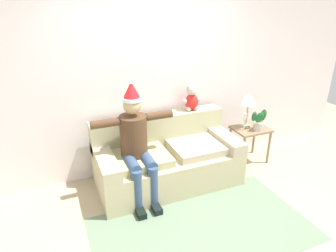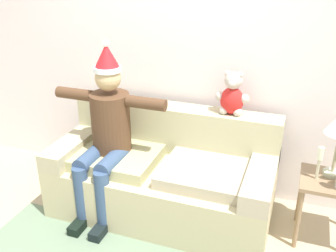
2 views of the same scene
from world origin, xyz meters
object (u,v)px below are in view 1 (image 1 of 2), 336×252
potted_plant (259,121)px  table_lamp (249,100)px  candle_tall (245,119)px  teddy_bear (192,99)px  person_seated (136,141)px  couch (166,159)px  side_table (250,134)px

potted_plant → table_lamp: bearing=117.6°
potted_plant → candle_tall: (-0.20, 0.07, 0.03)m
candle_tall → teddy_bear: bearing=159.5°
person_seated → teddy_bear: person_seated is taller
person_seated → candle_tall: (1.73, 0.18, -0.04)m
candle_tall → potted_plant: bearing=-17.9°
couch → candle_tall: size_ratio=7.04×
teddy_bear → potted_plant: bearing=-19.9°
person_seated → side_table: (1.88, 0.20, -0.32)m
couch → teddy_bear: bearing=29.3°
side_table → candle_tall: bearing=-172.4°
teddy_bear → person_seated: bearing=-155.0°
couch → teddy_bear: size_ratio=5.02×
person_seated → teddy_bear: 1.12m
table_lamp → candle_tall: 0.29m
side_table → teddy_bear: bearing=163.9°
couch → potted_plant: (1.46, -0.06, 0.36)m
couch → table_lamp: table_lamp is taller
potted_plant → candle_tall: 0.22m
couch → teddy_bear: teddy_bear is taller
teddy_bear → table_lamp: size_ratio=0.71×
couch → side_table: bearing=1.1°
couch → table_lamp: bearing=4.6°
side_table → table_lamp: bearing=112.6°
couch → teddy_bear: 0.93m
teddy_bear → potted_plant: (0.95, -0.34, -0.35)m
teddy_bear → candle_tall: (0.75, -0.28, -0.33)m
couch → side_table: couch is taller
couch → side_table: 1.41m
teddy_bear → side_table: (0.90, -0.26, -0.60)m
teddy_bear → side_table: bearing=-16.1°
teddy_bear → table_lamp: (0.86, -0.17, -0.08)m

